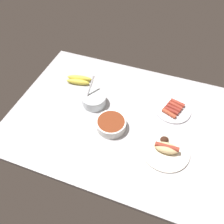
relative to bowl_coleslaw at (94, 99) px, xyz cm
name	(u,v)px	position (x,y,z in cm)	size (l,w,h in cm)	color
ground_plane	(117,118)	(-16.05, 4.59, -4.94)	(120.00, 90.00, 3.00)	#B2B2B7
bowl_coleslaw	(94,99)	(0.00, 0.00, 0.00)	(14.25, 14.63, 15.25)	silver
bowl_chili	(111,124)	(-15.49, 12.95, -0.58)	(16.30, 16.30, 5.22)	white
plate_sausages	(173,109)	(-45.16, -10.57, -2.37)	(20.45, 20.45, 3.28)	white
banana_bunch	(79,80)	(16.52, -13.92, -1.63)	(16.64, 9.59, 3.72)	gold
plate_hotdog_assembled	(166,149)	(-46.43, 17.50, -1.73)	(24.07, 24.07, 5.61)	white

